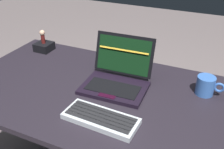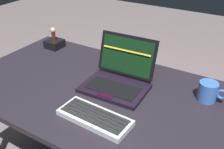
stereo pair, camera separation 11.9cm
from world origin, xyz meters
The scene contains 6 objects.
desk centered at (0.00, 0.00, 0.63)m, with size 1.40×0.77×0.71m.
laptop_front centered at (0.06, 0.07, 0.76)m, with size 0.31×0.28×0.23m.
external_keyboard centered at (0.10, -0.20, 0.73)m, with size 0.31×0.14×0.03m.
figurine_stand centered at (-0.53, 0.27, 0.74)m, with size 0.10×0.10×0.05m, color black.
figurine centered at (-0.53, 0.27, 0.81)m, with size 0.03×0.03×0.08m.
coffee_mug centered at (0.46, 0.18, 0.76)m, with size 0.13×0.08×0.09m.
Camera 2 is at (0.59, -0.87, 1.40)m, focal length 41.73 mm.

